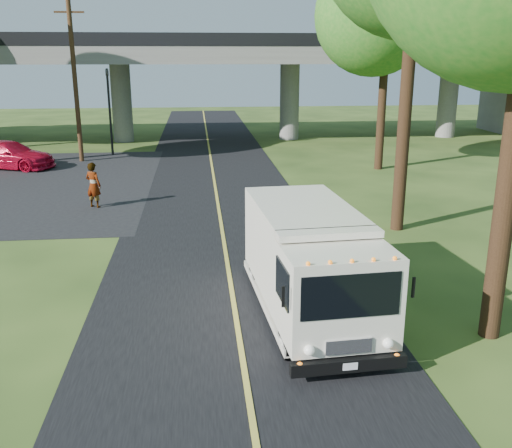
{
  "coord_description": "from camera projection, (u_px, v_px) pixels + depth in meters",
  "views": [
    {
      "loc": [
        -0.79,
        -9.79,
        5.93
      ],
      "look_at": [
        0.72,
        4.75,
        1.6
      ],
      "focal_mm": 40.0,
      "sensor_mm": 36.0,
      "label": 1
    }
  ],
  "objects": [
    {
      "name": "ground",
      "position": [
        245.0,
        373.0,
        11.1
      ],
      "size": [
        120.0,
        120.0,
        0.0
      ],
      "primitive_type": "plane",
      "color": "#294017",
      "rests_on": "ground"
    },
    {
      "name": "road",
      "position": [
        221.0,
        226.0,
        20.63
      ],
      "size": [
        7.0,
        90.0,
        0.02
      ],
      "primitive_type": "cube",
      "color": "black",
      "rests_on": "ground"
    },
    {
      "name": "lane_line",
      "position": [
        221.0,
        225.0,
        20.63
      ],
      "size": [
        0.12,
        90.0,
        0.01
      ],
      "primitive_type": "cube",
      "color": "gold",
      "rests_on": "road"
    },
    {
      "name": "overpass",
      "position": [
        206.0,
        76.0,
        40.32
      ],
      "size": [
        54.0,
        10.0,
        7.3
      ],
      "color": "slate",
      "rests_on": "ground"
    },
    {
      "name": "traffic_signal",
      "position": [
        109.0,
        103.0,
        34.39
      ],
      "size": [
        0.18,
        0.22,
        5.2
      ],
      "color": "black",
      "rests_on": "ground"
    },
    {
      "name": "utility_pole",
      "position": [
        75.0,
        80.0,
        31.94
      ],
      "size": [
        1.6,
        0.26,
        9.0
      ],
      "color": "#472D19",
      "rests_on": "ground"
    },
    {
      "name": "tree_right_far",
      "position": [
        393.0,
        6.0,
        28.57
      ],
      "size": [
        5.77,
        5.67,
        10.99
      ],
      "color": "#382314",
      "rests_on": "ground"
    },
    {
      "name": "step_van",
      "position": [
        310.0,
        260.0,
        13.18
      ],
      "size": [
        2.62,
        6.17,
        2.53
      ],
      "rotation": [
        0.0,
        0.0,
        0.07
      ],
      "color": "silver",
      "rests_on": "ground"
    },
    {
      "name": "red_sedan",
      "position": [
        9.0,
        155.0,
        31.03
      ],
      "size": [
        5.44,
        3.59,
        1.46
      ],
      "primitive_type": "imported",
      "rotation": [
        0.0,
        0.0,
        1.24
      ],
      "color": "#B80B27",
      "rests_on": "ground"
    },
    {
      "name": "pedestrian",
      "position": [
        93.0,
        185.0,
        22.89
      ],
      "size": [
        0.81,
        0.72,
        1.85
      ],
      "primitive_type": "imported",
      "rotation": [
        0.0,
        0.0,
        2.63
      ],
      "color": "gray",
      "rests_on": "ground"
    }
  ]
}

